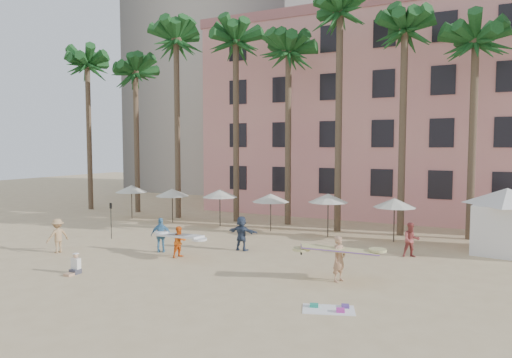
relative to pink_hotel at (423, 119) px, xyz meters
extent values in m
plane|color=#D1B789|center=(-7.00, -26.00, -8.00)|extent=(120.00, 120.00, 0.00)
cube|color=pink|center=(0.00, 0.00, 0.00)|extent=(35.00, 14.00, 16.00)
cylinder|color=brown|center=(-27.00, -11.00, -1.50)|extent=(0.44, 0.44, 13.00)
cylinder|color=brown|center=(-22.00, -10.50, -2.00)|extent=(0.44, 0.44, 12.00)
cylinder|color=brown|center=(-17.00, -11.50, -1.00)|extent=(0.44, 0.44, 14.00)
cylinder|color=brown|center=(-12.00, -11.00, -1.25)|extent=(0.44, 0.44, 13.50)
cylinder|color=brown|center=(-8.00, -10.50, -1.75)|extent=(0.44, 0.44, 12.50)
cylinder|color=brown|center=(-4.00, -11.50, -0.75)|extent=(0.44, 0.44, 14.50)
cylinder|color=brown|center=(0.00, -11.00, -1.50)|extent=(0.44, 0.44, 13.00)
cylinder|color=brown|center=(4.00, -10.50, -2.00)|extent=(0.44, 0.44, 12.00)
cylinder|color=#332B23|center=(-20.00, -13.50, -6.75)|extent=(0.07, 0.07, 2.50)
cone|color=silver|center=(-20.00, -13.50, -5.65)|extent=(2.50, 2.50, 0.55)
cylinder|color=#332B23|center=(-16.00, -13.60, -6.80)|extent=(0.07, 0.07, 2.40)
cone|color=silver|center=(-16.00, -13.60, -5.75)|extent=(2.50, 2.50, 0.55)
cylinder|color=#332B23|center=(-12.00, -13.40, -6.75)|extent=(0.07, 0.07, 2.50)
cone|color=silver|center=(-12.00, -13.40, -5.65)|extent=(2.50, 2.50, 0.55)
cylinder|color=#332B23|center=(-8.00, -13.50, -6.80)|extent=(0.07, 0.07, 2.40)
cone|color=silver|center=(-8.00, -13.50, -5.75)|extent=(2.50, 2.50, 0.55)
cylinder|color=#332B23|center=(-4.00, -13.60, -6.70)|extent=(0.07, 0.07, 2.60)
cone|color=silver|center=(-4.00, -13.60, -5.55)|extent=(2.50, 2.50, 0.55)
cylinder|color=#332B23|center=(0.00, -13.40, -6.75)|extent=(0.07, 0.07, 2.50)
cone|color=silver|center=(0.00, -13.40, -5.65)|extent=(2.50, 2.50, 0.55)
cube|color=white|center=(5.81, -13.82, -6.70)|extent=(3.40, 3.40, 2.60)
cone|color=white|center=(5.81, -13.82, -4.95)|extent=(5.09, 5.09, 0.90)
cube|color=white|center=(-0.08, -25.99, -7.99)|extent=(2.03, 1.53, 0.02)
cube|color=#23977A|center=(-0.62, -25.97, -7.93)|extent=(0.36, 0.33, 0.10)
cube|color=#C336A7|center=(0.36, -26.05, -7.92)|extent=(0.34, 0.30, 0.12)
cube|color=#5E3E96|center=(0.39, -25.52, -7.94)|extent=(0.34, 0.37, 0.08)
imported|color=tan|center=(-0.70, -22.55, -7.03)|extent=(0.69, 0.83, 1.94)
cube|color=#CDC680|center=(-0.70, -22.55, -6.64)|extent=(3.23, 1.94, 0.38)
imported|color=orange|center=(-9.20, -22.10, -7.20)|extent=(0.80, 0.91, 1.60)
cube|color=silver|center=(-9.20, -22.10, -6.88)|extent=(3.01, 1.38, 0.30)
imported|color=#394864|center=(-7.08, -19.33, -7.05)|extent=(1.77, 0.61, 1.89)
imported|color=#4F8CB8|center=(-10.75, -21.62, -7.07)|extent=(1.17, 0.93, 1.86)
imported|color=tan|center=(-15.68, -24.14, -7.09)|extent=(0.98, 1.32, 1.83)
imported|color=#AE4B48|center=(1.43, -16.80, -7.11)|extent=(1.07, 0.97, 1.79)
cylinder|color=black|center=(-15.72, -20.16, -6.95)|extent=(0.04, 0.04, 2.10)
cube|color=black|center=(-15.72, -20.16, -5.95)|extent=(0.18, 0.03, 0.35)
cube|color=#3F3F4C|center=(-11.59, -26.67, -7.89)|extent=(0.41, 0.38, 0.22)
cube|color=tan|center=(-11.59, -26.98, -7.95)|extent=(0.36, 0.41, 0.11)
cube|color=white|center=(-11.59, -26.62, -7.55)|extent=(0.40, 0.23, 0.50)
sphere|color=tan|center=(-11.59, -26.62, -7.19)|extent=(0.22, 0.22, 0.22)
camera|label=1|loc=(4.54, -41.01, -2.29)|focal=32.00mm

